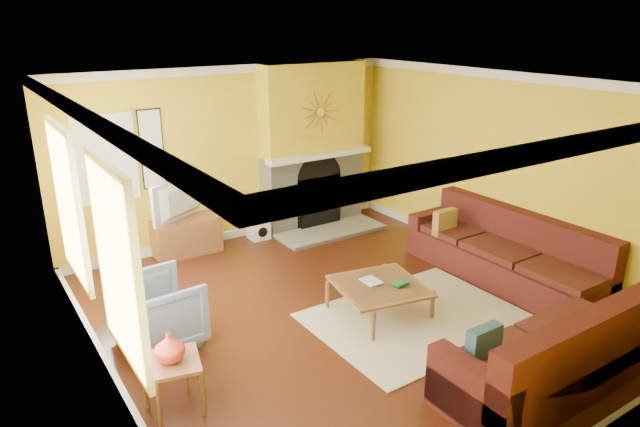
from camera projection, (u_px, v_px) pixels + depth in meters
floor at (345, 311)px, 6.92m from camera, size 5.50×6.00×0.02m
ceiling at (349, 83)px, 6.02m from camera, size 5.50×6.00×0.02m
wall_back at (232, 155)px, 8.84m from camera, size 5.50×0.02×2.70m
wall_front at (593, 314)px, 4.10m from camera, size 5.50×0.02×2.70m
wall_left at (94, 260)px, 5.03m from camera, size 0.02×6.00×2.70m
wall_right at (507, 171)px, 7.92m from camera, size 0.02×6.00×2.70m
baseboard at (345, 306)px, 6.89m from camera, size 5.50×6.00×0.12m
crown_molding at (349, 90)px, 6.05m from camera, size 5.50×6.00×0.12m
window_left_near at (67, 204)px, 6.02m from camera, size 0.06×1.22×1.72m
window_left_far at (115, 267)px, 4.53m from camera, size 0.06×1.22×1.72m
window_back at (105, 159)px, 7.74m from camera, size 0.82×0.06×1.22m
wall_art at (152, 149)px, 8.07m from camera, size 0.34×0.04×1.14m
fireplace at (312, 147)px, 9.38m from camera, size 1.80×0.40×2.70m
mantel at (321, 155)px, 9.22m from camera, size 1.92×0.22×0.08m
hearth at (331, 231)px, 9.38m from camera, size 1.80×0.70×0.06m
sunburst at (320, 112)px, 9.00m from camera, size 0.70×0.04×0.70m
rug at (417, 318)px, 6.73m from camera, size 2.40×1.80×0.02m
sectional_sofa at (470, 280)px, 6.69m from camera, size 3.16×3.66×0.90m
coffee_table at (379, 299)px, 6.79m from camera, size 1.16×1.16×0.39m
media_console at (187, 236)px, 8.52m from camera, size 0.98×0.44×0.54m
tv at (184, 200)px, 8.33m from camera, size 0.99×0.61×0.60m
subwoofer at (258, 229)px, 9.13m from camera, size 0.30×0.30×0.30m
armchair at (158, 312)px, 6.10m from camera, size 0.91×0.88×0.78m
side_table at (173, 387)px, 5.06m from camera, size 0.59×0.59×0.54m
vase at (169, 347)px, 4.93m from camera, size 0.30×0.30×0.28m
book at (365, 283)px, 6.72m from camera, size 0.20×0.26×0.03m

